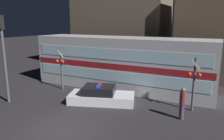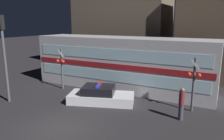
{
  "view_description": "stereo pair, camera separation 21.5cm",
  "coord_description": "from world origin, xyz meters",
  "px_view_note": "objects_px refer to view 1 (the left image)",
  "views": [
    {
      "loc": [
        6.82,
        -7.87,
        5.28
      ],
      "look_at": [
        -0.23,
        6.03,
        1.85
      ],
      "focal_mm": 35.0,
      "sensor_mm": 36.0,
      "label": 1
    },
    {
      "loc": [
        7.01,
        -7.77,
        5.28
      ],
      "look_at": [
        -0.23,
        6.03,
        1.85
      ],
      "focal_mm": 35.0,
      "sensor_mm": 36.0,
      "label": 2
    }
  ],
  "objects_px": {
    "crossing_signal_near": "(194,81)",
    "traffic_light_corner": "(3,50)",
    "train": "(121,63)",
    "pedestrian": "(182,103)",
    "police_car": "(101,96)"
  },
  "relations": [
    {
      "from": "train",
      "to": "pedestrian",
      "type": "xyz_separation_m",
      "value": [
        5.55,
        -3.99,
        -1.11
      ]
    },
    {
      "from": "crossing_signal_near",
      "to": "traffic_light_corner",
      "type": "bearing_deg",
      "value": -160.41
    },
    {
      "from": "pedestrian",
      "to": "traffic_light_corner",
      "type": "height_order",
      "value": "traffic_light_corner"
    },
    {
      "from": "train",
      "to": "crossing_signal_near",
      "type": "bearing_deg",
      "value": -22.82
    },
    {
      "from": "train",
      "to": "traffic_light_corner",
      "type": "relative_size",
      "value": 2.53
    },
    {
      "from": "police_car",
      "to": "crossing_signal_near",
      "type": "distance_m",
      "value": 5.93
    },
    {
      "from": "pedestrian",
      "to": "police_car",
      "type": "bearing_deg",
      "value": 177.37
    },
    {
      "from": "train",
      "to": "police_car",
      "type": "distance_m",
      "value": 4.08
    },
    {
      "from": "crossing_signal_near",
      "to": "traffic_light_corner",
      "type": "height_order",
      "value": "traffic_light_corner"
    },
    {
      "from": "train",
      "to": "crossing_signal_near",
      "type": "distance_m",
      "value": 6.42
    },
    {
      "from": "train",
      "to": "crossing_signal_near",
      "type": "xyz_separation_m",
      "value": [
        5.92,
        -2.49,
        -0.2
      ]
    },
    {
      "from": "pedestrian",
      "to": "crossing_signal_near",
      "type": "height_order",
      "value": "crossing_signal_near"
    },
    {
      "from": "pedestrian",
      "to": "traffic_light_corner",
      "type": "bearing_deg",
      "value": -167.05
    },
    {
      "from": "police_car",
      "to": "crossing_signal_near",
      "type": "relative_size",
      "value": 1.42
    },
    {
      "from": "pedestrian",
      "to": "traffic_light_corner",
      "type": "distance_m",
      "value": 11.45
    }
  ]
}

